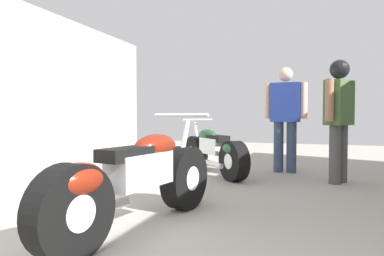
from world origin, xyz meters
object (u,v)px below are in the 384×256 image
(motorcycle_black_naked, at_px, (214,151))
(mechanic_in_blue, at_px, (285,113))
(motorcycle_maroon_cruiser, at_px, (137,181))
(mechanic_with_helmet, at_px, (339,109))

(motorcycle_black_naked, height_order, mechanic_in_blue, mechanic_in_blue)
(motorcycle_maroon_cruiser, bearing_deg, mechanic_with_helmet, 57.87)
(motorcycle_maroon_cruiser, distance_m, motorcycle_black_naked, 2.79)
(motorcycle_black_naked, distance_m, mechanic_with_helmet, 1.94)
(motorcycle_black_naked, xyz_separation_m, mechanic_in_blue, (1.05, 0.60, 0.61))
(mechanic_with_helmet, bearing_deg, motorcycle_maroon_cruiser, -122.13)
(motorcycle_maroon_cruiser, bearing_deg, mechanic_in_blue, 74.78)
(mechanic_with_helmet, bearing_deg, mechanic_in_blue, 137.76)
(motorcycle_maroon_cruiser, xyz_separation_m, mechanic_with_helmet, (1.69, 2.69, 0.62))
(mechanic_in_blue, distance_m, mechanic_with_helmet, 1.04)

